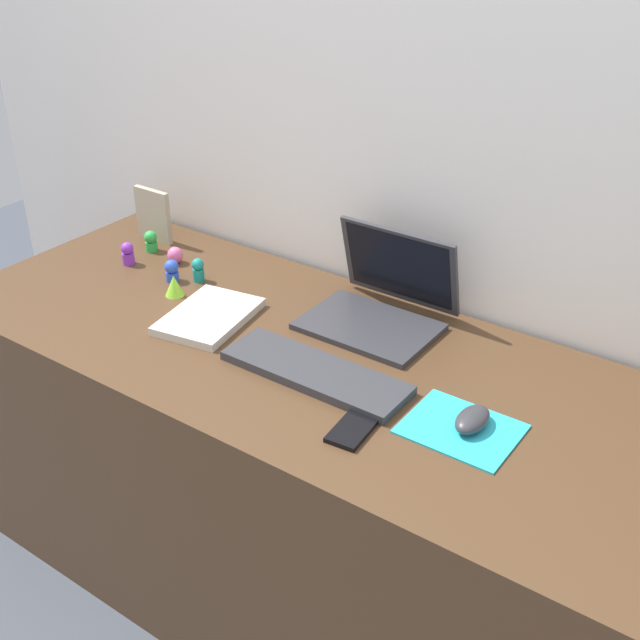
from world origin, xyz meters
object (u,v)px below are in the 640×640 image
at_px(toy_figurine_green, 151,241).
at_px(toy_figurine_teal, 198,270).
at_px(toy_figurine_purple, 128,253).
at_px(mouse, 472,420).
at_px(picture_frame, 153,215).
at_px(keyboard, 315,372).
at_px(toy_figurine_lime, 174,286).
at_px(cell_phone, 355,427).
at_px(toy_figurine_blue, 172,270).
at_px(notebook_pad, 209,316).
at_px(laptop, 383,299).
at_px(toy_figurine_pink, 175,255).

xyz_separation_m(toy_figurine_green, toy_figurine_teal, (0.23, -0.06, 0.00)).
xyz_separation_m(toy_figurine_green, toy_figurine_purple, (0.01, -0.09, 0.00)).
height_order(mouse, picture_frame, picture_frame).
height_order(keyboard, toy_figurine_lime, toy_figurine_lime).
bearing_deg(cell_phone, toy_figurine_blue, 155.54).
bearing_deg(toy_figurine_teal, toy_figurine_lime, -86.81).
distance_m(cell_phone, toy_figurine_lime, 0.69).
bearing_deg(toy_figurine_purple, toy_figurine_teal, 8.93).
relative_size(cell_phone, notebook_pad, 0.53).
bearing_deg(toy_figurine_green, toy_figurine_purple, -83.72).
relative_size(laptop, toy_figurine_lime, 5.69).
bearing_deg(cell_phone, mouse, 30.71).
xyz_separation_m(toy_figurine_green, toy_figurine_lime, (0.24, -0.15, -0.00)).
height_order(laptop, mouse, laptop).
bearing_deg(toy_figurine_purple, toy_figurine_blue, -1.40).
height_order(notebook_pad, toy_figurine_teal, toy_figurine_teal).
relative_size(toy_figurine_blue, toy_figurine_teal, 0.93).
bearing_deg(keyboard, picture_frame, 158.50).
bearing_deg(toy_figurine_lime, toy_figurine_green, 147.16).
bearing_deg(picture_frame, cell_phone, -23.48).
xyz_separation_m(keyboard, toy_figurine_purple, (-0.72, 0.15, 0.02)).
distance_m(notebook_pad, toy_figurine_teal, 0.21).
height_order(cell_phone, picture_frame, picture_frame).
distance_m(toy_figurine_teal, toy_figurine_pink, 0.13).
bearing_deg(keyboard, laptop, 92.68).
bearing_deg(toy_figurine_blue, toy_figurine_teal, 34.93).
bearing_deg(picture_frame, mouse, -13.97).
bearing_deg(notebook_pad, toy_figurine_teal, 129.58).
relative_size(toy_figurine_green, toy_figurine_purple, 0.95).
bearing_deg(laptop, toy_figurine_green, -176.75).
bearing_deg(toy_figurine_lime, toy_figurine_pink, 133.55).
relative_size(laptop, picture_frame, 2.00).
height_order(laptop, keyboard, laptop).
distance_m(laptop, toy_figurine_purple, 0.72).
height_order(toy_figurine_purple, toy_figurine_pink, toy_figurine_purple).
height_order(laptop, cell_phone, laptop).
relative_size(toy_figurine_teal, toy_figurine_purple, 1.01).
bearing_deg(toy_figurine_blue, cell_phone, -19.20).
distance_m(notebook_pad, toy_figurine_purple, 0.39).
distance_m(mouse, cell_phone, 0.22).
xyz_separation_m(toy_figurine_purple, toy_figurine_pink, (0.10, 0.08, -0.01)).
height_order(mouse, toy_figurine_green, toy_figurine_green).
height_order(laptop, toy_figurine_pink, laptop).
bearing_deg(toy_figurine_purple, keyboard, -11.89).
distance_m(laptop, cell_phone, 0.43).
height_order(picture_frame, toy_figurine_pink, picture_frame).
xyz_separation_m(toy_figurine_blue, toy_figurine_teal, (0.06, 0.04, 0.00)).
xyz_separation_m(notebook_pad, picture_frame, (-0.43, 0.26, 0.06)).
bearing_deg(toy_figurine_purple, cell_phone, -16.06).
bearing_deg(toy_figurine_lime, laptop, 21.86).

